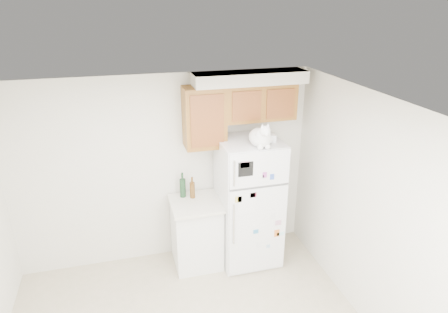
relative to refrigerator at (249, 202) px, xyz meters
name	(u,v)px	position (x,y,z in m)	size (l,w,h in m)	color
room_shell	(202,204)	(-0.90, -1.36, 0.82)	(3.84, 4.04, 2.52)	silver
refrigerator	(249,202)	(0.00, 0.00, 0.00)	(0.76, 0.78, 1.70)	white
base_counter	(196,232)	(-0.69, 0.07, -0.39)	(0.64, 0.64, 0.92)	white
cat	(261,137)	(0.05, -0.23, 0.97)	(0.31, 0.46, 0.32)	white
storage_box_back	(262,133)	(0.18, 0.09, 0.90)	(0.18, 0.13, 0.10)	white
storage_box_front	(269,138)	(0.21, -0.09, 0.89)	(0.15, 0.11, 0.09)	white
bottle_green	(183,185)	(-0.82, 0.25, 0.24)	(0.08, 0.08, 0.34)	#19381E
bottle_amber	(192,187)	(-0.71, 0.19, 0.21)	(0.07, 0.07, 0.29)	#593814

